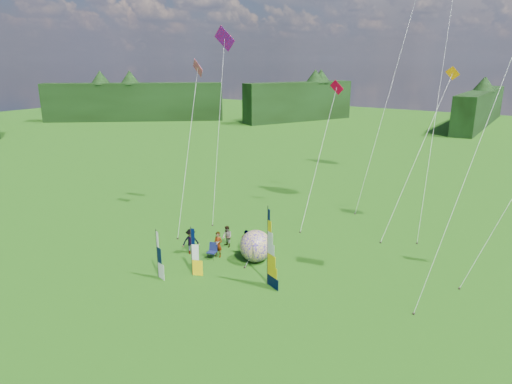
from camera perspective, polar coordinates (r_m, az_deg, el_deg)
The scene contains 18 objects.
ground at distance 27.17m, azimuth -2.98°, elevation -13.56°, with size 220.00×220.00×0.00m, color #1B4E11.
treeline_ring at distance 25.41m, azimuth -3.12°, elevation -5.72°, with size 210.00×210.00×8.00m, color #153713, non-canonical shape.
feather_banner_main at distance 28.03m, azimuth 1.46°, elevation -6.90°, with size 1.34×0.10×4.95m, color black, non-canonical shape.
side_banner_left at distance 29.73m, azimuth -8.06°, elevation -7.44°, with size 0.91×0.10×3.25m, color yellow, non-canonical shape.
side_banner_far at distance 29.92m, azimuth -12.24°, elevation -7.61°, with size 0.94×0.10×3.16m, color white, non-canonical shape.
bol_inflatable at distance 31.64m, azimuth -0.04°, elevation -6.77°, with size 2.23×2.23×2.23m, color #12008D.
spectator_a at distance 32.49m, azimuth -4.77°, elevation -6.54°, with size 0.68×0.45×1.86m, color #66594C.
spectator_b at distance 34.12m, azimuth -3.63°, elevation -5.58°, with size 0.79×0.39×1.63m, color #66594C.
spectator_c at distance 33.20m, azimuth -8.16°, elevation -6.13°, with size 1.21×0.45×1.88m, color #66594C.
spectator_d at distance 32.96m, azimuth -1.23°, elevation -6.24°, with size 1.03×0.42×1.77m, color #66594C.
camp_chair at distance 32.36m, azimuth -5.54°, elevation -7.37°, with size 0.65×0.65×1.13m, color #10163A, non-canonical shape.
kite_whale at distance 39.98m, azimuth 22.12°, elevation 13.22°, with size 5.43×14.90×24.34m, color black, non-canonical shape.
kite_rainbow_delta at distance 39.57m, azimuth -4.72°, elevation 9.04°, with size 6.40×9.39×17.08m, color #F90223, non-canonical shape.
kite_parafoil at distance 26.88m, azimuth 25.83°, elevation 5.97°, with size 6.94×9.99×18.89m, color red, non-canonical shape.
small_kite_red at distance 39.29m, azimuth 7.97°, elevation 5.27°, with size 3.33×10.56×12.19m, color #F4002F, non-canonical shape.
small_kite_orange at distance 38.57m, azimuth 19.67°, elevation 5.13°, with size 3.89×11.30×13.34m, color #D77A00, non-canonical shape.
small_kite_pink at distance 37.90m, azimuth -8.51°, elevation 6.31°, with size 6.00×9.66×14.10m, color #F3406C, non-canonical shape.
small_kite_green at distance 44.34m, azimuth 16.30°, elevation 12.22°, with size 3.62×11.61×21.68m, color green, non-canonical shape.
Camera 1 is at (14.13, -18.85, 13.53)m, focal length 32.00 mm.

